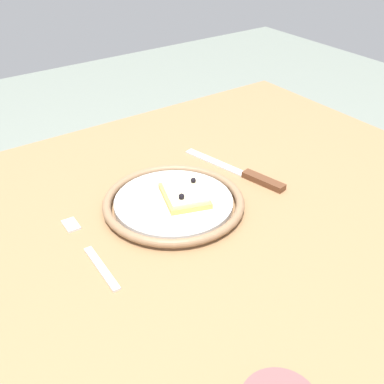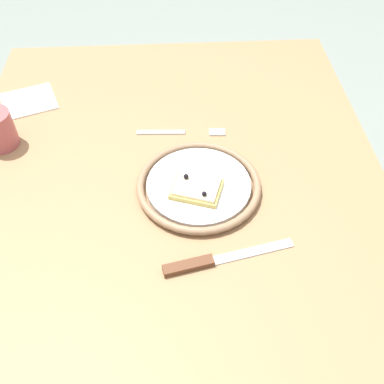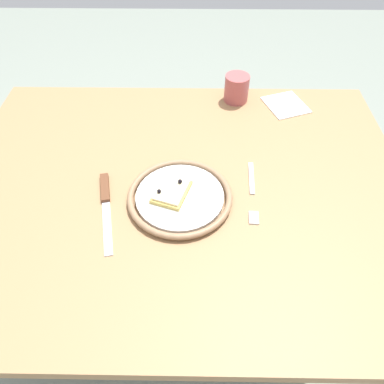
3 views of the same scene
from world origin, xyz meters
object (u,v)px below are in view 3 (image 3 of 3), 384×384
object	(u,v)px
fork	(252,192)
napkin	(286,105)
pizza_slice_near	(171,191)
cup	(237,88)
dining_table	(181,206)
knife	(105,198)
plate	(180,197)

from	to	relation	value
fork	napkin	distance (m)	0.40
pizza_slice_near	cup	xyz separation A→B (m)	(-0.18, -0.42, 0.02)
fork	napkin	bearing A→B (deg)	-110.72
napkin	dining_table	bearing A→B (deg)	47.67
fork	knife	bearing A→B (deg)	4.38
fork	napkin	world-z (taller)	same
dining_table	cup	xyz separation A→B (m)	(-0.16, -0.37, 0.13)
dining_table	pizza_slice_near	bearing A→B (deg)	65.74
knife	napkin	xyz separation A→B (m)	(-0.49, -0.40, -0.00)
knife	fork	world-z (taller)	knife
napkin	plate	bearing A→B (deg)	51.45
knife	pizza_slice_near	bearing A→B (deg)	-177.44
cup	napkin	distance (m)	0.16
knife	fork	xyz separation A→B (m)	(-0.35, -0.03, -0.00)
cup	dining_table	bearing A→B (deg)	66.80
plate	napkin	world-z (taller)	plate
knife	fork	distance (m)	0.35
plate	cup	bearing A→B (deg)	-110.75
knife	dining_table	bearing A→B (deg)	-163.93
plate	napkin	size ratio (longest dim) A/B	2.01
plate	fork	xyz separation A→B (m)	(-0.18, -0.03, -0.01)
pizza_slice_near	cup	distance (m)	0.46
knife	cup	distance (m)	0.54
pizza_slice_near	knife	world-z (taller)	pizza_slice_near
fork	cup	world-z (taller)	cup
fork	napkin	xyz separation A→B (m)	(-0.14, -0.37, 0.00)
dining_table	fork	size ratio (longest dim) A/B	5.67
plate	fork	size ratio (longest dim) A/B	1.24
fork	cup	size ratio (longest dim) A/B	2.43
dining_table	cup	bearing A→B (deg)	-113.20
dining_table	plate	distance (m)	0.11
knife	cup	xyz separation A→B (m)	(-0.34, -0.43, 0.04)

